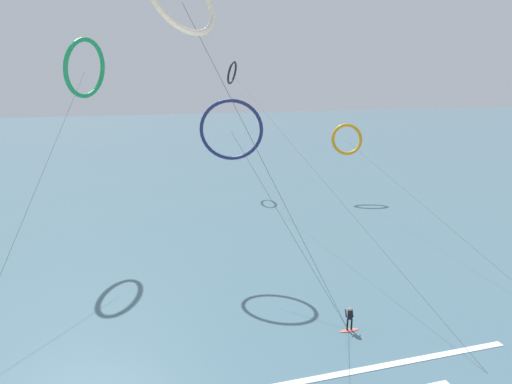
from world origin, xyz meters
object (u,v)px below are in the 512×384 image
object	(u,v)px
surfer_coral	(350,321)
kite_navy	(231,130)
kite_ivory	(182,0)
kite_charcoal	(232,73)
kite_amber	(347,139)
kite_emerald	(85,68)

from	to	relation	value
surfer_coral	kite_navy	distance (m)	18.24
kite_navy	kite_ivory	bearing A→B (deg)	84.89
kite_ivory	kite_charcoal	size ratio (longest dim) A/B	0.41
kite_navy	kite_charcoal	world-z (taller)	kite_charcoal
kite_ivory	kite_amber	size ratio (longest dim) A/B	0.56
surfer_coral	kite_ivory	xyz separation A→B (m)	(-10.88, -2.67, 19.39)
kite_ivory	kite_navy	distance (m)	18.78
kite_emerald	kite_navy	bearing A→B (deg)	88.58
kite_amber	surfer_coral	bearing A→B (deg)	-105.62
kite_emerald	kite_ivory	bearing A→B (deg)	49.27
kite_charcoal	surfer_coral	bearing A→B (deg)	26.69
surfer_coral	kite_emerald	bearing A→B (deg)	-35.63
kite_amber	kite_navy	size ratio (longest dim) A/B	2.62
kite_charcoal	kite_ivory	bearing A→B (deg)	14.26
kite_amber	kite_emerald	bearing A→B (deg)	-151.18
surfer_coral	kite_charcoal	xyz separation A→B (m)	(2.97, 44.99, 16.42)
surfer_coral	kite_charcoal	bearing A→B (deg)	-76.04
kite_ivory	kite_amber	distance (m)	46.70
kite_navy	kite_charcoal	distance (m)	33.02
kite_ivory	kite_amber	world-z (taller)	kite_ivory
kite_amber	kite_navy	xyz separation A→B (m)	(-21.28, -20.00, 4.08)
kite_ivory	kite_amber	xyz separation A→B (m)	(27.32, 35.95, -11.94)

